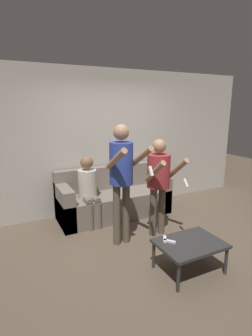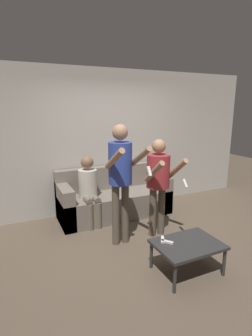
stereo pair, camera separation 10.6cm
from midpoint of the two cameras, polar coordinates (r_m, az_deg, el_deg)
The scene contains 9 objects.
ground_plane at distance 4.05m, azimuth 5.11°, elevation -16.50°, with size 14.00×14.00×0.00m, color brown.
wall_back at distance 5.10m, azimuth -4.75°, elevation 5.82°, with size 6.40×0.06×2.70m.
couch at distance 4.96m, azimuth -3.35°, elevation -6.80°, with size 2.06×0.78×0.89m.
person_standing_left at distance 3.70m, azimuth -1.74°, elevation -0.65°, with size 0.46×0.70×1.78m.
person_standing_right at distance 4.03m, azimuth 6.44°, elevation -1.91°, with size 0.47×0.64×1.53m.
person_seated at distance 4.54m, azimuth -8.80°, elevation -4.10°, with size 0.32×0.53×1.19m.
coffee_table at distance 3.43m, azimuth 12.84°, elevation -16.09°, with size 0.80×0.59×0.39m.
remote_near at distance 3.36m, azimuth 8.56°, elevation -15.50°, with size 0.12×0.14×0.02m.
remote_far at distance 3.40m, azimuth 7.54°, elevation -15.08°, with size 0.11×0.14×0.02m.
Camera 1 is at (-1.92, -2.96, 2.01)m, focal length 28.00 mm.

